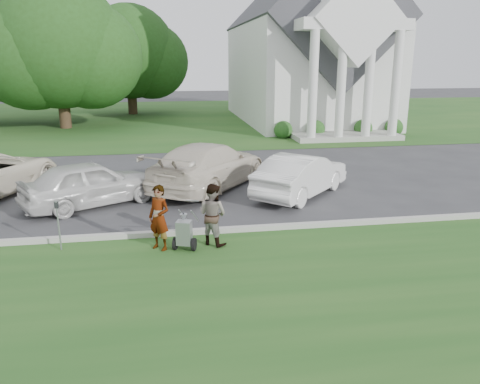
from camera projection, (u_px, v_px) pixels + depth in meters
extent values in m
plane|color=#333335|center=(227.00, 240.00, 11.99)|extent=(120.00, 120.00, 0.00)
cube|color=#1D4919|center=(248.00, 296.00, 9.14)|extent=(80.00, 7.00, 0.01)
cube|color=#1D4919|center=(182.00, 117.00, 37.63)|extent=(80.00, 30.00, 0.01)
cube|color=#9E9E93|center=(224.00, 230.00, 12.50)|extent=(80.00, 0.18, 0.15)
cube|color=white|center=(302.00, 73.00, 35.22)|extent=(9.00, 16.00, 7.00)
cube|color=#38383D|center=(304.00, 24.00, 34.27)|extent=(9.19, 17.00, 9.19)
cube|color=#9E9E93|center=(345.00, 136.00, 27.40)|extent=(6.20, 2.60, 0.30)
cylinder|color=white|center=(313.00, 88.00, 25.30)|extent=(0.50, 0.50, 6.00)
cylinder|color=white|center=(341.00, 87.00, 25.55)|extent=(0.50, 0.50, 6.00)
cylinder|color=white|center=(369.00, 87.00, 25.80)|extent=(0.50, 0.50, 6.00)
cylinder|color=white|center=(396.00, 87.00, 26.05)|extent=(0.50, 0.50, 6.00)
cube|color=white|center=(353.00, 25.00, 25.53)|extent=(6.20, 2.00, 0.60)
cube|color=white|center=(354.00, 19.00, 25.45)|extent=(5.09, 2.20, 5.09)
sphere|color=#1E4C19|center=(283.00, 130.00, 27.63)|extent=(1.10, 1.10, 1.10)
sphere|color=#1E4C19|center=(316.00, 129.00, 27.94)|extent=(1.10, 1.10, 1.10)
sphere|color=#1E4C19|center=(363.00, 128.00, 28.41)|extent=(1.10, 1.10, 1.10)
sphere|color=#1E4C19|center=(394.00, 127.00, 28.72)|extent=(1.10, 1.10, 1.10)
cylinder|color=#332316|center=(64.00, 104.00, 31.20)|extent=(0.76, 0.76, 3.20)
sphere|color=#204415|center=(58.00, 43.00, 30.14)|extent=(8.40, 8.40, 8.40)
sphere|color=#204415|center=(90.00, 56.00, 30.94)|extent=(6.89, 6.89, 6.89)
sphere|color=#204415|center=(30.00, 53.00, 29.76)|extent=(7.22, 7.22, 7.22)
sphere|color=#204415|center=(9.00, 49.00, 32.74)|extent=(7.54, 7.54, 7.54)
cylinder|color=#332316|center=(132.00, 96.00, 39.45)|extent=(0.76, 0.76, 3.00)
sphere|color=#204415|center=(129.00, 52.00, 38.47)|extent=(7.60, 7.60, 7.60)
sphere|color=#204415|center=(151.00, 61.00, 39.23)|extent=(6.23, 6.23, 6.23)
sphere|color=#204415|center=(111.00, 59.00, 38.10)|extent=(6.54, 6.54, 6.54)
cylinder|color=black|center=(175.00, 244.00, 11.36)|extent=(0.17, 0.33, 0.32)
cylinder|color=black|center=(194.00, 245.00, 11.30)|extent=(0.17, 0.33, 0.32)
cylinder|color=#2D2D33|center=(185.00, 244.00, 11.33)|extent=(0.52, 0.19, 0.04)
cube|color=#94969C|center=(184.00, 233.00, 11.25)|extent=(0.42, 0.38, 0.59)
cone|color=#94969C|center=(184.00, 217.00, 11.15)|extent=(0.23, 0.23, 0.17)
cylinder|color=#2D2D33|center=(184.00, 214.00, 11.12)|extent=(0.04, 0.04, 0.06)
cylinder|color=#94969C|center=(183.00, 215.00, 11.69)|extent=(0.26, 0.76, 0.56)
cylinder|color=#94969C|center=(195.00, 216.00, 11.65)|extent=(0.26, 0.76, 0.56)
cylinder|color=#94969C|center=(192.00, 201.00, 11.96)|extent=(0.34, 0.13, 0.03)
imported|color=#999999|center=(159.00, 218.00, 11.21)|extent=(0.69, 0.67, 1.60)
imported|color=#999999|center=(213.00, 215.00, 11.53)|extent=(0.96, 0.95, 1.56)
cylinder|color=#94969C|center=(59.00, 229.00, 11.22)|extent=(0.04, 0.04, 1.09)
cube|color=#2D2D33|center=(56.00, 205.00, 11.05)|extent=(0.09, 0.06, 0.16)
cylinder|color=#94969C|center=(56.00, 202.00, 11.03)|extent=(0.08, 0.08, 0.03)
imported|color=silver|center=(91.00, 183.00, 14.68)|extent=(4.53, 3.59, 1.45)
imported|color=beige|center=(209.00, 165.00, 16.73)|extent=(5.14, 5.93, 1.64)
imported|color=silver|center=(301.00, 175.00, 15.82)|extent=(4.09, 4.17, 1.43)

